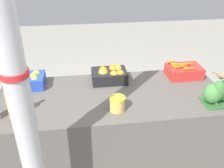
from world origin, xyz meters
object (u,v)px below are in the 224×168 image
Objects in this scene: carrot_crate at (184,71)px; orange_crate at (110,75)px; apple_crate at (26,80)px; broccoli_pile at (218,92)px; pickle_jar at (117,104)px; sparrow_bird at (222,76)px; juice_bottle_amber at (11,103)px; support_pole at (19,96)px.

orange_crate is at bearing 179.89° from carrot_crate.
broccoli_pile reaches higher than apple_crate.
carrot_crate is at bearing 33.43° from pickle_jar.
broccoli_pile reaches higher than pickle_jar.
sparrow_bird reaches higher than pickle_jar.
juice_bottle_amber reaches higher than apple_crate.
sparrow_bird is (0.78, -0.46, 0.17)m from orange_crate.
apple_crate is 1.59m from sparrow_bird.
broccoli_pile is (1.50, -0.47, 0.03)m from apple_crate.
juice_bottle_amber is at bearing -131.96° from sparrow_bird.
sparrow_bird is at bearing 18.81° from support_pole.
sparrow_bird is (0.09, -0.46, 0.17)m from carrot_crate.
sparrow_bird reaches higher than orange_crate.
support_pole is 1.14m from orange_crate.
sparrow_bird reaches higher than carrot_crate.
juice_bottle_amber is (-0.02, -0.45, 0.06)m from apple_crate.
juice_bottle_amber is at bearing 179.29° from pickle_jar.
juice_bottle_amber is at bearing 179.55° from broccoli_pile.
orange_crate is 1.33× the size of broccoli_pile.
juice_bottle_amber is 2.52× the size of sparrow_bird.
carrot_crate is 1.52m from juice_bottle_amber.
carrot_crate is 1.33× the size of broccoli_pile.
support_pole is 7.90× the size of apple_crate.
support_pole is 8.90× the size of juice_bottle_amber.
broccoli_pile is at bearing 18.72° from support_pole.
carrot_crate reaches higher than orange_crate.
sparrow_bird is (0.79, 0.00, 0.17)m from pickle_jar.
support_pole reaches higher than sparrow_bird.
support_pole is 0.60m from juice_bottle_amber.
sparrow_bird is (1.53, -0.01, 0.11)m from juice_bottle_amber.
apple_crate is (-0.18, 0.92, -0.38)m from support_pole.
broccoli_pile is at bearing -0.45° from juice_bottle_amber.
support_pole reaches higher than carrot_crate.
pickle_jar is at bearing -32.62° from apple_crate.
sparrow_bird is (1.51, -0.46, 0.17)m from apple_crate.
broccoli_pile is 1.53m from juice_bottle_amber.
apple_crate is at bearing 179.93° from orange_crate.
orange_crate is at bearing -162.17° from sparrow_bird.
orange_crate reaches higher than pickle_jar.
juice_bottle_amber is (-0.20, 0.46, -0.33)m from support_pole.
carrot_crate is 0.50m from sparrow_bird.
pickle_jar is (0.73, -0.46, -0.01)m from apple_crate.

